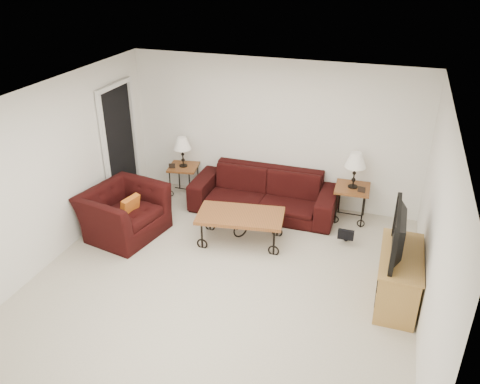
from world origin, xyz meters
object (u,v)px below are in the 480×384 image
at_px(side_table_left, 184,180).
at_px(backpack, 347,228).
at_px(sofa, 264,192).
at_px(television, 404,234).
at_px(lamp_left, 183,152).
at_px(lamp_right, 355,170).
at_px(coffee_table, 240,228).
at_px(side_table_right, 351,203).
at_px(armchair, 124,212).
at_px(tv_stand, 398,277).

height_order(side_table_left, backpack, side_table_left).
bearing_deg(sofa, television, -37.68).
relative_size(lamp_left, television, 0.54).
bearing_deg(sofa, lamp_right, 7.14).
bearing_deg(side_table_left, lamp_left, 0.00).
xyz_separation_m(lamp_left, lamp_right, (2.99, 0.00, 0.07)).
bearing_deg(television, lamp_right, -157.41).
bearing_deg(backpack, coffee_table, -149.27).
xyz_separation_m(side_table_right, television, (0.79, -1.90, 0.68)).
height_order(sofa, lamp_left, lamp_left).
distance_m(side_table_left, armchair, 1.60).
bearing_deg(sofa, armchair, -143.25).
relative_size(side_table_right, television, 0.58).
xyz_separation_m(side_table_left, armchair, (-0.31, -1.57, 0.10)).
bearing_deg(lamp_left, backpack, -13.18).
distance_m(side_table_left, lamp_right, 3.05).
bearing_deg(armchair, side_table_right, -53.42).
bearing_deg(lamp_right, armchair, -154.57).
relative_size(armchair, backpack, 2.46).
relative_size(side_table_right, coffee_table, 0.46).
distance_m(side_table_left, backpack, 3.10).
height_order(sofa, coffee_table, sofa).
bearing_deg(side_table_right, backpack, -87.06).
xyz_separation_m(sofa, armchair, (-1.86, -1.39, 0.02)).
relative_size(sofa, side_table_right, 4.09).
xyz_separation_m(lamp_left, coffee_table, (1.48, -1.23, -0.58)).
xyz_separation_m(armchair, television, (4.08, -0.33, 0.60)).
bearing_deg(side_table_left, armchair, -101.11).
bearing_deg(tv_stand, armchair, 175.34).
height_order(side_table_right, armchair, armchair).
relative_size(sofa, television, 2.37).
distance_m(coffee_table, television, 2.50).
distance_m(lamp_left, backpack, 3.16).
height_order(side_table_right, television, television).
bearing_deg(side_table_left, backpack, -13.18).
bearing_deg(lamp_right, side_table_left, -180.00).
xyz_separation_m(side_table_right, lamp_left, (-2.99, -0.00, 0.53)).
bearing_deg(armchair, lamp_left, 0.04).
bearing_deg(side_table_left, tv_stand, -26.59).
xyz_separation_m(lamp_right, television, (0.79, -1.90, 0.09)).
relative_size(lamp_left, armchair, 0.47).
height_order(armchair, television, television).
bearing_deg(sofa, backpack, -19.71).
bearing_deg(lamp_left, side_table_left, 0.00).
bearing_deg(backpack, tv_stand, -44.86).
bearing_deg(backpack, lamp_left, 178.96).
relative_size(sofa, lamp_left, 4.43).
height_order(side_table_left, lamp_left, lamp_left).
relative_size(lamp_left, backpack, 1.16).
bearing_deg(television, lamp_left, -116.71).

